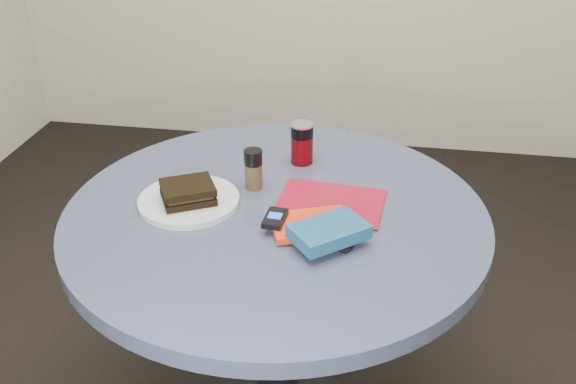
% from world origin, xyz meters
% --- Properties ---
extents(table, '(1.00, 1.00, 0.75)m').
position_xyz_m(table, '(0.00, 0.00, 0.59)').
color(table, black).
rests_on(table, ground).
extents(plate, '(0.32, 0.32, 0.02)m').
position_xyz_m(plate, '(-0.21, -0.01, 0.76)').
color(plate, silver).
rests_on(plate, table).
extents(sandwich, '(0.15, 0.15, 0.04)m').
position_xyz_m(sandwich, '(-0.21, -0.02, 0.79)').
color(sandwich, black).
rests_on(sandwich, plate).
extents(soda_can, '(0.07, 0.07, 0.11)m').
position_xyz_m(soda_can, '(0.03, 0.25, 0.81)').
color(soda_can, '#5C040A').
rests_on(soda_can, table).
extents(pepper_grinder, '(0.06, 0.06, 0.10)m').
position_xyz_m(pepper_grinder, '(-0.07, 0.10, 0.80)').
color(pepper_grinder, '#44391D').
rests_on(pepper_grinder, table).
extents(magazine, '(0.26, 0.21, 0.00)m').
position_xyz_m(magazine, '(0.13, 0.05, 0.75)').
color(magazine, maroon).
rests_on(magazine, table).
extents(red_book, '(0.20, 0.17, 0.01)m').
position_xyz_m(red_book, '(0.09, -0.07, 0.76)').
color(red_book, red).
rests_on(red_book, magazine).
extents(novel, '(0.19, 0.18, 0.03)m').
position_xyz_m(novel, '(0.14, -0.13, 0.78)').
color(novel, navy).
rests_on(novel, red_book).
extents(mp3_player, '(0.05, 0.08, 0.01)m').
position_xyz_m(mp3_player, '(0.01, -0.08, 0.78)').
color(mp3_player, black).
rests_on(mp3_player, red_book).
extents(headphones, '(0.09, 0.03, 0.02)m').
position_xyz_m(headphones, '(0.15, -0.14, 0.76)').
color(headphones, black).
rests_on(headphones, table).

